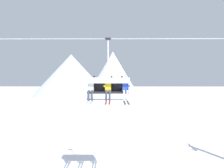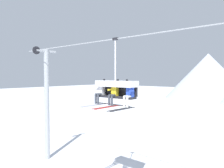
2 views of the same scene
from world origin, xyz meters
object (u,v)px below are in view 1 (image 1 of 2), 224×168
(skier_yellow, at_px, (108,88))
(skier_blue, at_px, (125,88))
(chairlift_chair, at_px, (108,83))
(skier_white, at_px, (91,88))

(skier_yellow, distance_m, skier_blue, 0.92)
(chairlift_chair, xyz_separation_m, skier_white, (-0.92, -0.21, -0.29))
(skier_white, xyz_separation_m, skier_yellow, (0.92, 0.00, 0.00))
(skier_white, height_order, skier_blue, same)
(chairlift_chair, relative_size, skier_white, 1.92)
(skier_white, bearing_deg, chairlift_chair, 13.07)
(skier_blue, bearing_deg, chairlift_chair, 166.93)
(chairlift_chair, relative_size, skier_blue, 1.92)
(chairlift_chair, height_order, skier_yellow, chairlift_chair)
(skier_white, bearing_deg, skier_yellow, 0.00)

